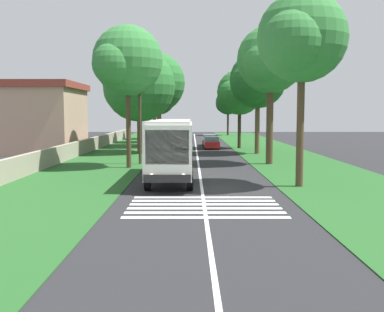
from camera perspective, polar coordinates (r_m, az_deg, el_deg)
ground at (r=25.96m, az=1.20°, el=-4.03°), size 160.00×160.00×0.00m
grass_verge_left at (r=41.53m, az=-10.66°, el=-0.63°), size 120.00×8.00×0.04m
grass_verge_right at (r=41.76m, az=12.05°, el=-0.62°), size 120.00×8.00×0.04m
centre_line at (r=40.84m, az=0.73°, el=-0.66°), size 110.00×0.16×0.01m
coach_bus at (r=29.30m, az=-2.47°, el=1.24°), size 11.16×2.62×3.73m
zebra_crossing at (r=21.27m, az=1.49°, el=-6.08°), size 4.95×6.80×0.01m
trailing_car_0 at (r=49.91m, az=-1.38°, el=1.17°), size 4.30×1.78×1.43m
trailing_car_1 at (r=55.67m, az=2.37°, el=1.58°), size 4.30×1.78×1.43m
trailing_car_2 at (r=60.96m, az=2.10°, el=1.89°), size 4.30×1.78×1.43m
roadside_tree_left_0 at (r=36.40m, az=-7.89°, el=11.04°), size 6.41×5.23×10.65m
roadside_tree_left_1 at (r=67.19m, az=-4.21°, el=7.52°), size 6.31×5.15×9.63m
roadside_tree_left_2 at (r=58.76m, az=-4.65°, el=8.58°), size 8.86×7.46×11.55m
roadside_tree_left_3 at (r=49.38m, az=-6.54°, el=8.18°), size 8.74×7.38×10.62m
roadside_tree_left_4 at (r=76.03m, az=-4.01°, el=6.70°), size 5.95×4.81×8.73m
roadside_tree_right_0 at (r=27.54m, az=12.79°, el=13.36°), size 6.23×4.97×10.76m
roadside_tree_right_1 at (r=39.18m, az=9.27°, el=11.16°), size 6.26×5.40×11.12m
roadside_tree_right_2 at (r=89.19m, az=4.26°, el=6.38°), size 5.77×4.68×8.48m
roadside_tree_right_3 at (r=56.13m, az=5.60°, el=7.50°), size 6.35×5.32×9.23m
roadside_tree_right_4 at (r=48.83m, az=7.71°, el=8.82°), size 7.33×5.78×10.32m
utility_pole at (r=38.54m, az=-6.31°, el=4.75°), size 0.24×1.40×7.42m
roadside_wall at (r=47.05m, az=-13.63°, el=0.88°), size 70.00×0.40×1.41m
roadside_building at (r=53.16m, az=-17.32°, el=4.50°), size 11.00×7.54×7.40m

